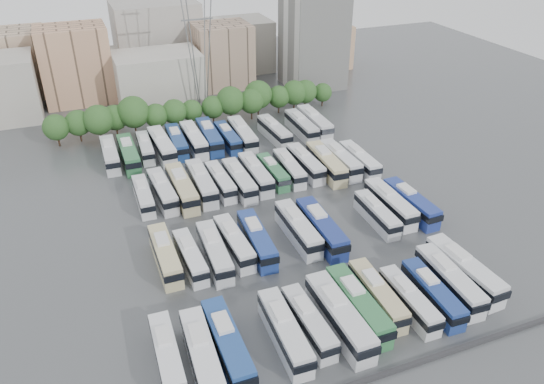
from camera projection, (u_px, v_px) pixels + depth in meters
name	position (u px, v px, depth m)	size (l,w,h in m)	color
ground	(273.00, 221.00, 84.12)	(220.00, 220.00, 0.00)	#424447
parapet	(385.00, 374.00, 57.43)	(56.00, 0.50, 0.50)	#2D2D30
tree_line	(198.00, 106.00, 115.46)	(64.81, 7.86, 8.54)	black
city_buildings	(143.00, 58.00, 135.68)	(102.00, 35.00, 20.00)	#9E998E
apartment_tower	(313.00, 35.00, 135.08)	(14.00, 14.00, 26.00)	silver
electricity_pylon	(198.00, 31.00, 115.66)	(9.00, 6.91, 33.83)	slate
bus_r0_s0	(167.00, 355.00, 57.81)	(2.81, 11.28, 3.52)	silver
bus_r0_s1	(202.00, 356.00, 57.44)	(3.29, 12.64, 3.93)	silver
bus_r0_s2	(227.00, 344.00, 58.91)	(2.78, 12.70, 3.98)	navy
bus_r0_s4	(285.00, 331.00, 60.66)	(3.09, 12.33, 3.84)	silver
bus_r0_s5	(309.00, 322.00, 62.22)	(2.63, 11.14, 3.48)	silver
bus_r0_s6	(339.00, 316.00, 62.52)	(2.99, 13.44, 4.21)	silver
bus_r0_s7	(358.00, 305.00, 64.40)	(2.86, 12.76, 4.00)	#317242
bus_r0_s8	(377.00, 295.00, 66.23)	(3.03, 11.79, 3.67)	#C0B284
bus_r0_s9	(409.00, 300.00, 65.52)	(2.53, 11.05, 3.46)	silver
bus_r0_s10	(432.00, 293.00, 66.52)	(3.03, 11.54, 3.59)	navy
bus_r0_s11	(449.00, 280.00, 68.49)	(3.31, 12.62, 3.92)	silver
bus_r0_s12	(464.00, 270.00, 70.16)	(3.40, 13.13, 4.08)	silver
bus_r1_s1	(165.00, 255.00, 73.27)	(2.67, 12.14, 3.81)	#CBC08C
bus_r1_s2	(190.00, 257.00, 73.22)	(2.72, 10.91, 3.40)	silver
bus_r1_s3	(214.00, 252.00, 73.88)	(3.08, 12.23, 3.81)	silver
bus_r1_s4	(234.00, 242.00, 75.95)	(2.97, 11.69, 3.64)	silver
bus_r1_s5	(257.00, 239.00, 76.41)	(3.30, 12.43, 3.86)	navy
bus_r1_s7	(298.00, 228.00, 78.79)	(2.77, 12.50, 3.92)	silver
bus_r1_s8	(321.00, 228.00, 78.73)	(3.26, 13.43, 4.19)	navy
bus_r1_s11	(377.00, 214.00, 82.73)	(2.73, 11.14, 3.48)	silver
bus_r1_s12	(390.00, 203.00, 85.02)	(2.81, 12.48, 3.91)	silver
bus_r1_s13	(411.00, 203.00, 85.20)	(3.09, 12.59, 3.93)	navy
bus_r2_s1	(143.00, 196.00, 87.65)	(2.52, 10.82, 3.38)	silver
bus_r2_s2	(163.00, 191.00, 88.69)	(3.20, 12.19, 3.79)	silver
bus_r2_s3	(182.00, 188.00, 89.18)	(3.03, 13.28, 4.16)	#C2B686
bus_r2_s4	(201.00, 183.00, 90.79)	(3.00, 12.94, 4.05)	silver
bus_r2_s5	(220.00, 181.00, 91.76)	(2.71, 11.35, 3.54)	silver
bus_r2_s6	(239.00, 180.00, 91.84)	(2.77, 12.28, 3.85)	silver
bus_r2_s7	(256.00, 174.00, 93.78)	(2.82, 12.50, 3.91)	silver
bus_r2_s8	(273.00, 172.00, 94.99)	(2.50, 10.85, 3.40)	#317245
bus_r2_s9	(289.00, 168.00, 95.99)	(3.06, 11.63, 3.62)	silver
bus_r2_s10	(305.00, 163.00, 97.46)	(2.76, 12.18, 3.81)	silver
bus_r2_s11	(326.00, 163.00, 97.15)	(3.55, 13.33, 4.14)	beige
bus_r2_s12	(340.00, 159.00, 98.57)	(2.81, 12.76, 4.00)	silver
bus_r2_s13	(359.00, 160.00, 98.60)	(2.76, 12.09, 3.78)	silver
bus_r3_s0	(110.00, 154.00, 100.62)	(2.83, 12.24, 3.83)	silver
bus_r3_s1	(129.00, 154.00, 100.60)	(2.82, 12.91, 4.05)	#2F6F41
bus_r3_s2	(145.00, 147.00, 103.75)	(2.83, 10.95, 3.41)	silver
bus_r3_s3	(162.00, 145.00, 103.72)	(3.41, 13.31, 4.14)	silver
bus_r3_s4	(177.00, 142.00, 105.63)	(3.14, 12.36, 3.85)	navy
bus_r3_s5	(194.00, 139.00, 106.26)	(2.85, 13.02, 4.08)	white
bus_r3_s6	(209.00, 136.00, 107.36)	(3.48, 13.49, 4.20)	navy
bus_r3_s7	(228.00, 138.00, 107.51)	(2.68, 11.76, 3.68)	navy
bus_r3_s8	(242.00, 135.00, 108.26)	(3.36, 13.31, 4.15)	silver
bus_r3_s10	(274.00, 131.00, 110.12)	(3.30, 12.41, 3.86)	silver
bus_r3_s12	(301.00, 126.00, 112.38)	(2.92, 12.75, 3.99)	silver
bus_r3_s13	(314.00, 122.00, 113.84)	(3.22, 13.44, 4.20)	silver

